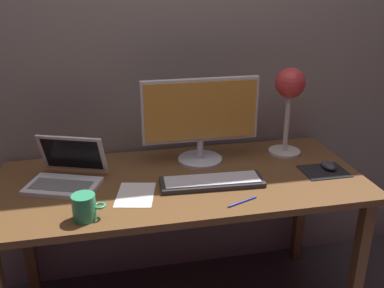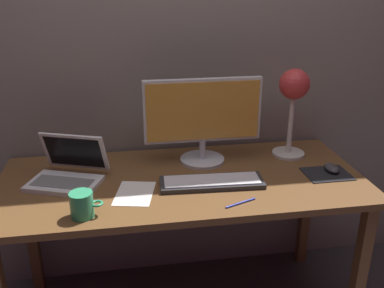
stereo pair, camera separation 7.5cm
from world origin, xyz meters
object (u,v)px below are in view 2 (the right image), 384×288
(coffee_mug, at_px, (82,205))
(monitor, at_px, (203,117))
(laptop, at_px, (69,168))
(keyboard_main, at_px, (212,182))
(mouse, at_px, (332,168))
(desk_lamp, at_px, (294,94))
(pen, at_px, (241,203))

(coffee_mug, bearing_deg, monitor, 38.60)
(laptop, bearing_deg, coffee_mug, -76.20)
(keyboard_main, distance_m, laptop, 0.62)
(mouse, bearing_deg, laptop, 174.63)
(desk_lamp, height_order, coffee_mug, desk_lamp)
(keyboard_main, relative_size, mouse, 4.65)
(keyboard_main, height_order, laptop, laptop)
(monitor, relative_size, pen, 3.89)
(keyboard_main, distance_m, desk_lamp, 0.59)
(monitor, height_order, pen, monitor)
(laptop, distance_m, coffee_mug, 0.33)
(monitor, distance_m, coffee_mug, 0.70)
(monitor, xyz_separation_m, coffee_mug, (-0.53, -0.42, -0.18))
(monitor, bearing_deg, coffee_mug, -141.40)
(monitor, height_order, coffee_mug, monitor)
(keyboard_main, height_order, coffee_mug, coffee_mug)
(desk_lamp, bearing_deg, keyboard_main, -149.97)
(keyboard_main, relative_size, coffee_mug, 3.68)
(keyboard_main, bearing_deg, mouse, 3.60)
(laptop, height_order, mouse, laptop)
(coffee_mug, relative_size, pen, 0.87)
(laptop, bearing_deg, desk_lamp, 6.03)
(keyboard_main, bearing_deg, pen, -66.14)
(coffee_mug, height_order, pen, coffee_mug)
(coffee_mug, bearing_deg, keyboard_main, 18.38)
(monitor, height_order, desk_lamp, desk_lamp)
(coffee_mug, bearing_deg, laptop, 103.80)
(monitor, relative_size, laptop, 1.51)
(laptop, xyz_separation_m, mouse, (1.16, -0.11, -0.04))
(desk_lamp, xyz_separation_m, pen, (-0.36, -0.43, -0.31))
(mouse, distance_m, coffee_mug, 1.10)
(monitor, distance_m, keyboard_main, 0.33)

